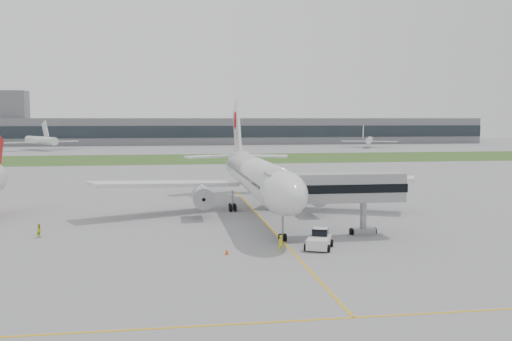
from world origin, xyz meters
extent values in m
plane|color=gray|center=(0.00, 0.00, 0.00)|extent=(600.00, 600.00, 0.00)
cube|color=#26481B|center=(0.00, 120.00, 0.01)|extent=(600.00, 50.00, 0.02)
cube|color=gray|center=(0.00, 230.00, 7.00)|extent=(320.00, 22.00, 14.00)
cube|color=#21282E|center=(0.00, 219.00, 7.00)|extent=(320.00, 0.60, 6.00)
cylinder|color=silver|center=(0.00, 4.00, 5.60)|extent=(5.00, 38.00, 5.00)
ellipsoid|color=silver|center=(0.00, -15.50, 5.60)|extent=(5.00, 11.00, 5.00)
cube|color=black|center=(0.00, -16.50, 6.50)|extent=(3.20, 1.54, 1.14)
cone|color=silver|center=(0.00, 26.00, 6.40)|extent=(5.00, 10.53, 6.16)
cube|color=silver|center=(-13.00, 6.00, 4.40)|extent=(22.13, 13.52, 1.70)
cube|color=silver|center=(13.00, 6.00, 4.40)|extent=(22.13, 13.52, 1.70)
cylinder|color=#AEAFB4|center=(-8.00, 1.50, 3.00)|extent=(2.70, 5.20, 2.70)
cylinder|color=#AEAFB4|center=(8.00, 1.50, 3.00)|extent=(2.70, 5.20, 2.70)
cube|color=silver|center=(0.00, 27.50, 11.50)|extent=(0.45, 10.90, 12.76)
cylinder|color=#A0090C|center=(0.00, 28.50, 13.50)|extent=(0.60, 3.20, 3.20)
cube|color=silver|center=(-5.00, 28.50, 6.80)|extent=(9.54, 6.34, 0.35)
cube|color=silver|center=(5.00, 28.50, 6.80)|extent=(9.54, 6.34, 0.35)
cylinder|color=gray|center=(0.00, -15.00, 1.55)|extent=(0.24, 0.24, 3.10)
cylinder|color=black|center=(-3.20, 7.00, 0.55)|extent=(1.40, 1.10, 1.10)
cylinder|color=black|center=(3.20, 7.00, 0.55)|extent=(1.40, 1.10, 1.10)
cube|color=silver|center=(3.11, -19.13, 0.71)|extent=(3.59, 4.53, 1.06)
cube|color=silver|center=(3.53, -18.16, 1.59)|extent=(2.02, 1.92, 0.88)
cube|color=black|center=(3.53, -18.16, 1.64)|extent=(2.08, 1.98, 0.75)
cylinder|color=black|center=(2.53, -17.45, 0.40)|extent=(0.60, 0.85, 0.80)
cylinder|color=black|center=(4.73, -18.38, 0.40)|extent=(0.60, 0.85, 0.80)
cylinder|color=black|center=(1.50, -19.89, 0.40)|extent=(0.60, 0.85, 0.80)
cylinder|color=black|center=(3.70, -20.82, 0.40)|extent=(0.60, 0.85, 0.80)
cube|color=gray|center=(7.00, -13.04, 5.78)|extent=(15.61, 3.52, 3.34)
cube|color=black|center=(7.00, -13.04, 5.78)|extent=(15.83, 3.63, 1.00)
cube|color=gray|center=(-0.24, -14.07, 5.78)|extent=(2.89, 3.78, 3.78)
cylinder|color=gray|center=(10.34, -12.53, 2.11)|extent=(0.78, 0.78, 4.23)
cube|color=gray|center=(10.34, -12.53, 0.39)|extent=(2.69, 1.59, 0.78)
cylinder|color=black|center=(8.90, -12.51, 0.39)|extent=(0.34, 0.78, 0.78)
cylinder|color=black|center=(11.79, -12.54, 0.39)|extent=(0.34, 0.78, 0.78)
cone|color=#E7440C|center=(-6.86, -20.22, 0.30)|extent=(0.43, 0.43, 0.60)
cone|color=#E7440C|center=(2.15, -17.55, 0.28)|extent=(0.41, 0.41, 0.57)
imported|color=gold|center=(-1.19, -19.85, 0.88)|extent=(0.77, 0.68, 1.77)
imported|color=#BAC721|center=(-27.57, -8.56, 0.82)|extent=(0.97, 1.01, 1.64)
camera|label=1|loc=(-12.62, -77.09, 13.84)|focal=40.00mm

